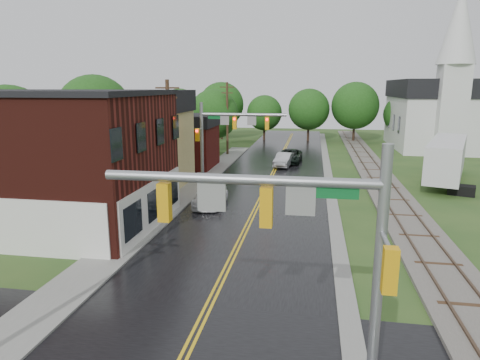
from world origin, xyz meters
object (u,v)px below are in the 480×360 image
(sedan_silver, at_px, (284,160))
(tree_left_b, at_px, (96,115))
(traffic_signal_far, at_px, (226,129))
(suv_dark, at_px, (290,156))
(church, at_px, (435,106))
(pickup_white, at_px, (211,196))
(tree_left_c, at_px, (162,121))
(tree_left_e, at_px, (215,115))
(utility_pole_c, at_px, (227,117))
(tree_left_a, at_px, (11,130))
(utility_pole_b, at_px, (169,138))
(semi_trailer, at_px, (447,157))
(brick_building, at_px, (43,159))
(traffic_signal_near, at_px, (295,228))

(sedan_silver, bearing_deg, tree_left_b, -156.39)
(traffic_signal_far, distance_m, suv_dark, 14.11)
(church, relative_size, sedan_silver, 4.52)
(tree_left_b, height_order, pickup_white, tree_left_b)
(tree_left_c, relative_size, sedan_silver, 1.73)
(tree_left_b, xyz_separation_m, tree_left_e, (9.00, 14.00, -0.90))
(tree_left_b, bearing_deg, traffic_signal_far, -18.81)
(utility_pole_c, relative_size, tree_left_b, 0.93)
(tree_left_a, height_order, suv_dark, tree_left_a)
(tree_left_b, xyz_separation_m, suv_dark, (19.12, 7.70, -4.96))
(utility_pole_b, bearing_deg, traffic_signal_far, 56.32)
(traffic_signal_far, xyz_separation_m, tree_left_a, (-16.38, -5.10, 0.14))
(utility_pole_b, relative_size, utility_pole_c, 1.00)
(traffic_signal_far, height_order, tree_left_b, tree_left_b)
(utility_pole_c, xyz_separation_m, semi_trailer, (22.47, -12.29, -2.42))
(sedan_silver, bearing_deg, tree_left_c, 177.27)
(tree_left_b, bearing_deg, church, 29.99)
(tree_left_c, bearing_deg, utility_pole_b, -68.51)
(brick_building, bearing_deg, tree_left_a, 136.87)
(utility_pole_c, bearing_deg, utility_pole_b, -90.00)
(tree_left_a, relative_size, tree_left_c, 1.13)
(utility_pole_c, bearing_deg, church, 19.97)
(tree_left_a, relative_size, suv_dark, 1.60)
(church, xyz_separation_m, traffic_signal_near, (-16.53, -51.74, -0.87))
(tree_left_a, distance_m, tree_left_c, 18.98)
(traffic_signal_near, relative_size, sedan_silver, 1.66)
(tree_left_b, relative_size, semi_trailer, 0.78)
(tree_left_e, bearing_deg, church, 15.20)
(brick_building, bearing_deg, tree_left_b, 107.61)
(tree_left_c, distance_m, semi_trailer, 30.72)
(sedan_silver, relative_size, semi_trailer, 0.35)
(traffic_signal_far, bearing_deg, utility_pole_c, 101.09)
(sedan_silver, distance_m, pickup_white, 16.81)
(brick_building, height_order, tree_left_c, brick_building)
(traffic_signal_far, relative_size, suv_dark, 1.35)
(traffic_signal_far, relative_size, utility_pole_b, 0.82)
(tree_left_c, relative_size, tree_left_e, 0.94)
(tree_left_c, relative_size, suv_dark, 1.41)
(brick_building, distance_m, semi_trailer, 32.79)
(semi_trailer, bearing_deg, sedan_silver, 159.81)
(tree_left_e, xyz_separation_m, pickup_white, (5.46, -25.00, -4.11))
(suv_dark, xyz_separation_m, sedan_silver, (-0.48, -2.42, -0.03))
(brick_building, relative_size, tree_left_a, 1.65)
(sedan_silver, height_order, semi_trailer, semi_trailer)
(sedan_silver, xyz_separation_m, semi_trailer, (14.87, -5.47, 1.57))
(traffic_signal_near, relative_size, tree_left_e, 0.90)
(pickup_white, bearing_deg, utility_pole_b, 161.10)
(tree_left_c, height_order, tree_left_e, tree_left_e)
(tree_left_a, bearing_deg, utility_pole_c, 59.45)
(utility_pole_c, bearing_deg, traffic_signal_near, -76.26)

